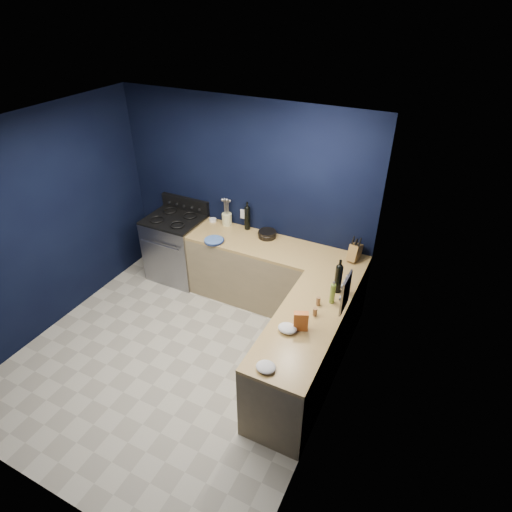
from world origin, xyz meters
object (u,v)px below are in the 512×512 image
Objects in this scene: knife_block at (355,252)px; crouton_bag at (301,321)px; gas_range at (177,248)px; plate_stack at (214,241)px; utensil_crock at (227,219)px.

crouton_bag is at bearing -85.88° from knife_block.
knife_block is (2.50, 0.17, 0.54)m from gas_range.
knife_block is 1.00× the size of crouton_bag.
plate_stack is (0.78, -0.22, 0.46)m from gas_range.
knife_block is at bearing 3.88° from gas_range.
crouton_bag is (2.36, -1.25, 0.54)m from gas_range.
crouton_bag is at bearing -42.15° from utensil_crock.
knife_block reaches higher than gas_range.
plate_stack is 1.89m from crouton_bag.
plate_stack is 1.48× the size of utensil_crock.
plate_stack is 1.22× the size of crouton_bag.
knife_block reaches higher than plate_stack.
crouton_bag is at bearing -32.99° from plate_stack.
utensil_crock is (-0.07, 0.47, 0.07)m from plate_stack.
gas_range is 0.93m from plate_stack.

